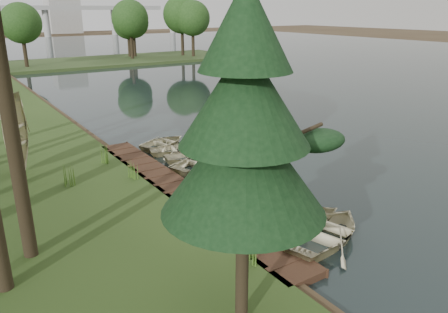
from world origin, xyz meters
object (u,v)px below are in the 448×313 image
boardwalk (180,192)px  rowboat_0 (326,230)px  stored_rowboat (22,163)px  rowboat_1 (307,216)px  pine_tree (244,125)px  rowboat_2 (274,202)px

boardwalk → rowboat_0: (2.34, -6.38, 0.31)m
rowboat_0 → stored_rowboat: size_ratio=1.04×
rowboat_0 → stored_rowboat: 14.71m
boardwalk → rowboat_1: (2.73, -5.08, 0.21)m
boardwalk → rowboat_1: 5.77m
rowboat_1 → pine_tree: pine_tree is taller
boardwalk → stored_rowboat: 8.16m
rowboat_0 → pine_tree: pine_tree is taller
rowboat_2 → rowboat_1: bearing=-147.0°
rowboat_2 → stored_rowboat: stored_rowboat is taller
boardwalk → stored_rowboat: stored_rowboat is taller
rowboat_0 → rowboat_1: rowboat_0 is taller
boardwalk → rowboat_1: rowboat_1 is taller
rowboat_2 → stored_rowboat: size_ratio=0.80×
rowboat_0 → pine_tree: (-5.03, -1.95, 4.92)m
rowboat_1 → rowboat_0: bearing=169.2°
rowboat_0 → rowboat_2: rowboat_0 is taller
rowboat_2 → boardwalk: bearing=58.6°
rowboat_2 → pine_tree: size_ratio=0.37×
rowboat_0 → rowboat_2: bearing=-18.1°
rowboat_0 → rowboat_1: bearing=-32.7°
rowboat_0 → rowboat_1: 1.36m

